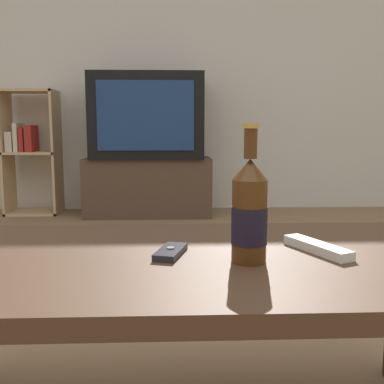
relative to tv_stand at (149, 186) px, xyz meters
The scene contains 8 objects.
back_wall 1.14m from the tv_stand, 50.89° to the left, with size 8.00×0.05×2.60m.
coffee_table 2.74m from the tv_stand, 84.79° to the right, with size 1.31×0.62×0.44m.
tv_stand is the anchor object (origin of this frame).
television 0.56m from the tv_stand, 90.00° to the right, with size 0.88×0.53×0.66m.
bookshelf 1.02m from the tv_stand, behind, with size 0.42×0.30×1.01m.
beer_bottle 2.81m from the tv_stand, 82.63° to the right, with size 0.07×0.07×0.28m.
cell_phone 2.74m from the tv_stand, 85.78° to the right, with size 0.08×0.12×0.02m.
remote_control 2.77m from the tv_stand, 79.12° to the right, with size 0.11×0.18×0.02m.
Camera 1 is at (-0.04, -0.93, 0.71)m, focal length 42.00 mm.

